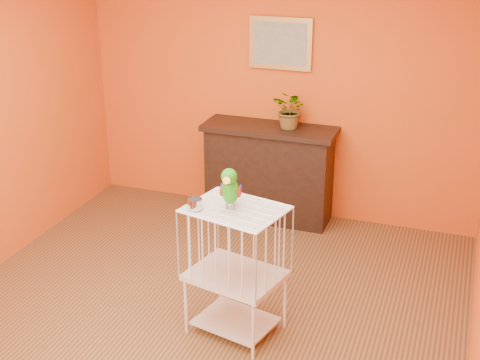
% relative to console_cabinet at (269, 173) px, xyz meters
% --- Properties ---
extents(ground, '(4.50, 4.50, 0.00)m').
position_rel_console_cabinet_xyz_m(ground, '(0.04, -2.02, -0.49)').
color(ground, brown).
rests_on(ground, ground).
extents(room_shell, '(4.50, 4.50, 4.50)m').
position_rel_console_cabinet_xyz_m(room_shell, '(0.04, -2.02, 1.09)').
color(room_shell, '#E44A15').
rests_on(room_shell, ground).
extents(console_cabinet, '(1.31, 0.47, 0.97)m').
position_rel_console_cabinet_xyz_m(console_cabinet, '(0.00, 0.00, 0.00)').
color(console_cabinet, black).
rests_on(console_cabinet, ground).
extents(potted_plant, '(0.44, 0.46, 0.29)m').
position_rel_console_cabinet_xyz_m(potted_plant, '(0.21, 0.04, 0.63)').
color(potted_plant, '#26722D').
rests_on(potted_plant, console_cabinet).
extents(framed_picture, '(0.62, 0.04, 0.50)m').
position_rel_console_cabinet_xyz_m(framed_picture, '(0.04, 0.20, 1.26)').
color(framed_picture, '#B1833F').
rests_on(framed_picture, room_shell).
extents(birdcage, '(0.75, 0.64, 1.01)m').
position_rel_console_cabinet_xyz_m(birdcage, '(0.37, -1.98, 0.03)').
color(birdcage, silver).
rests_on(birdcage, ground).
extents(feed_cup, '(0.10, 0.10, 0.07)m').
position_rel_console_cabinet_xyz_m(feed_cup, '(0.11, -2.08, 0.56)').
color(feed_cup, silver).
rests_on(feed_cup, birdcage).
extents(parrot, '(0.16, 0.28, 0.32)m').
position_rel_console_cabinet_xyz_m(parrot, '(0.33, -2.00, 0.68)').
color(parrot, '#59544C').
rests_on(parrot, birdcage).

